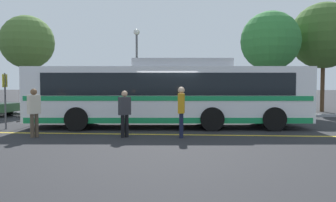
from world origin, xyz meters
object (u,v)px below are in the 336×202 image
Objects in this scene: pedestrian_2 at (181,108)px; street_lamp at (137,57)px; pedestrian_0 at (34,109)px; pedestrian_1 at (125,111)px; bus_stop_sign at (5,94)px; parked_car_2 at (161,106)px; parked_car_1 at (79,104)px; transit_bus at (168,93)px; tree_1 at (270,41)px; tree_2 at (324,36)px; tree_0 at (27,42)px.

street_lamp is (-3.34, 9.90, 2.73)m from pedestrian_2.
pedestrian_1 is (3.31, 0.24, -0.05)m from pedestrian_0.
street_lamp is at bearing -32.24° from bus_stop_sign.
pedestrian_0 is 10.78m from street_lamp.
pedestrian_1 is at bearing -7.64° from parked_car_2.
parked_car_1 is 4.92m from parked_car_2.
bus_stop_sign is at bearing -99.88° from pedestrian_2.
pedestrian_2 is (1.44, -7.04, 0.39)m from parked_car_2.
transit_bus is 2.26× the size of street_lamp.
bus_stop_sign is 0.43× the size of street_lamp.
parked_car_1 is 5.69m from bus_stop_sign.
pedestrian_2 is 12.35m from tree_1.
tree_2 is (13.01, 2.45, 1.61)m from street_lamp.
parked_car_2 is at bearing -165.76° from pedestrian_2.
parked_car_1 is 0.82× the size of street_lamp.
bus_stop_sign is at bearing -95.21° from pedestrian_0.
pedestrian_0 reaches higher than parked_car_2.
tree_1 is (11.87, 3.20, 4.04)m from parked_car_1.
tree_2 is (16.03, 5.16, 4.63)m from parked_car_1.
parked_car_1 is at bearing -138.09° from street_lamp.
transit_bus reaches higher than bus_stop_sign.
tree_2 is at bearing -76.76° from parked_car_1.
bus_stop_sign is 20.73m from tree_2.
pedestrian_0 is 0.74× the size of bus_stop_sign.
street_lamp is at bearing -158.68° from pedestrian_2.
parked_car_2 is 0.63× the size of tree_0.
street_lamp is 8.92m from tree_1.
transit_bus is at bearing 22.79° from pedestrian_1.
bus_stop_sign is 0.36× the size of tree_0.
parked_car_2 is 4.64m from street_lamp.
tree_2 is (15.06, 12.67, 4.38)m from pedestrian_0.
bus_stop_sign is 10.11m from tree_0.
transit_bus is 4.30m from parked_car_2.
pedestrian_0 is at bearing -139.93° from tree_2.
pedestrian_1 is 0.25× the size of tree_1.
parked_car_1 is at bearing -136.47° from pedestrian_0.
pedestrian_1 is at bearing -154.11° from parked_car_1.
bus_stop_sign is at bearing -52.11° from parked_car_2.
pedestrian_1 is 13.48m from tree_1.
parked_car_1 is at bearing -94.28° from parked_car_2.
bus_stop_sign reaches higher than pedestrian_0.
pedestrian_0 is 0.23× the size of tree_2.
tree_2 is (17.37, 10.63, 3.87)m from bus_stop_sign.
tree_0 reaches higher than parked_car_2.
pedestrian_0 is at bearing -135.51° from tree_1.
pedestrian_1 is 10.44m from street_lamp.
tree_1 is at bearing 11.83° from pedestrian_1.
pedestrian_1 is 14.58m from tree_0.
bus_stop_sign is at bearing -146.70° from tree_1.
tree_1 is at bearing 3.19° from street_lamp.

